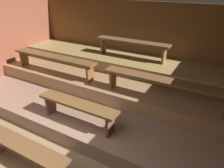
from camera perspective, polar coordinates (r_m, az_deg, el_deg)
ground at (r=4.67m, az=-5.54°, el=-9.14°), size 6.78×4.96×0.08m
wall_back at (r=5.86m, az=5.88°, el=10.96°), size 6.78×0.06×2.23m
platform_lower at (r=4.94m, az=-2.16°, el=-4.25°), size 5.98×3.10×0.30m
platform_middle at (r=5.23m, az=0.99°, el=1.34°), size 5.98×1.97×0.30m
platform_upper at (r=5.47m, az=3.25°, el=5.92°), size 5.98×1.08×0.30m
bench_floor_center at (r=3.59m, az=-22.75°, el=-16.34°), size 1.59×0.29×0.44m
bench_lower_center at (r=3.79m, az=-9.44°, el=-6.17°), size 1.58×0.29×0.44m
bench_middle_left at (r=5.31m, az=-15.86°, el=6.76°), size 2.40×0.29×0.44m
bench_middle_right at (r=3.98m, az=13.97°, el=0.31°), size 2.40×0.29×0.44m
bench_upper_center at (r=5.30m, az=5.48°, el=10.94°), size 1.92×0.29×0.44m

